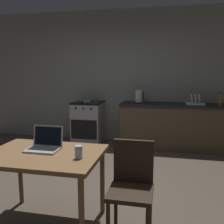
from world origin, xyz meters
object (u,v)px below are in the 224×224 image
stove_oven (88,122)px  dish_rack (195,102)px  chair (132,182)px  frying_pan (85,101)px  electric_kettle (139,97)px  drinking_glass (79,152)px  laptop (44,145)px  dining_table (44,161)px  bottle (220,100)px

stove_oven → dish_rack: 2.21m
chair → frying_pan: 3.19m
stove_oven → dish_rack: dish_rack is taller
electric_kettle → drinking_glass: (-0.21, -3.00, -0.20)m
chair → drinking_glass: size_ratio=7.58×
chair → electric_kettle: (-0.26, 2.87, 0.50)m
chair → electric_kettle: bearing=79.4°
laptop → drinking_glass: 0.46m
frying_pan → laptop: bearing=-80.0°
stove_oven → drinking_glass: (0.86, -3.00, 0.37)m
dining_table → frying_pan: frying_pan is taller
electric_kettle → dish_rack: size_ratio=0.77×
stove_oven → chair: chair is taller
stove_oven → dish_rack: bearing=0.1°
stove_oven → dining_table: stove_oven is taller
stove_oven → electric_kettle: size_ratio=3.40×
laptop → drinking_glass: (0.42, -0.17, 0.01)m
stove_oven → chair: 3.17m
dining_table → electric_kettle: bearing=78.5°
laptop → dish_rack: size_ratio=0.94×
laptop → stove_oven: bearing=88.7°
electric_kettle → bottle: 1.53m
chair → stove_oven: bearing=99.1°
laptop → frying_pan: size_ratio=0.72×
stove_oven → electric_kettle: (1.07, 0.00, 0.57)m
laptop → chair: bearing=-13.2°
frying_pan → dining_table: bearing=-79.5°
laptop → electric_kettle: bearing=67.2°
frying_pan → drinking_glass: bearing=-72.9°
chair → laptop: bearing=161.3°
electric_kettle → laptop: bearing=-102.6°
chair → dining_table: bearing=167.6°
frying_pan → dish_rack: (2.21, 0.03, 0.02)m
bottle → drinking_glass: bearing=-120.5°
dining_table → dish_rack: dish_rack is taller
drinking_glass → frying_pan: bearing=107.1°
laptop → bottle: size_ratio=1.32×
dish_rack → laptop: bearing=-121.3°
electric_kettle → drinking_glass: bearing=-94.0°
laptop → dish_rack: bearing=48.6°
stove_oven → drinking_glass: bearing=-74.0°
frying_pan → drinking_glass: size_ratio=3.78×
dining_table → electric_kettle: 3.00m
bottle → frying_pan: size_ratio=0.54×
stove_oven → dining_table: bearing=-80.7°
stove_oven → chair: (1.33, -2.87, 0.07)m
chair → bottle: bearing=50.1°
bottle → frying_pan: (-2.66, 0.02, -0.09)m
frying_pan → dish_rack: dish_rack is taller
bottle → drinking_glass: (-1.74, -2.95, -0.19)m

